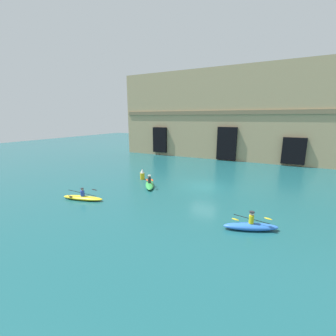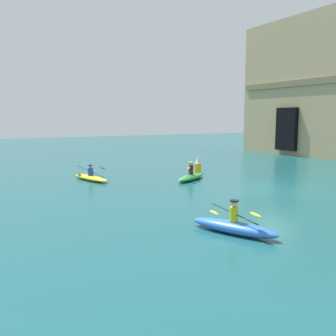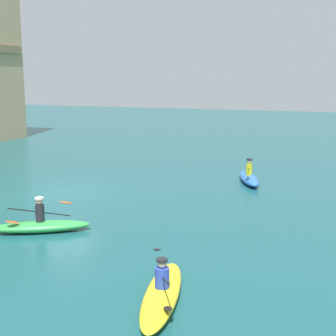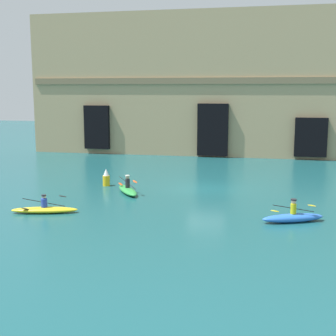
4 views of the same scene
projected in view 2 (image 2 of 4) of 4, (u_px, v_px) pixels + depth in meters
ground_plane at (273, 189)px, 20.59m from camera, size 120.00×120.00×0.00m
kayak_green at (191, 177)px, 23.52m from camera, size 2.33×3.12×1.16m
kayak_blue at (234, 226)px, 12.70m from camera, size 3.24×1.93×1.17m
kayak_yellow at (91, 177)px, 23.39m from camera, size 3.59×1.58×0.99m
marker_buoy at (198, 166)px, 26.21m from camera, size 0.47×0.47×1.19m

